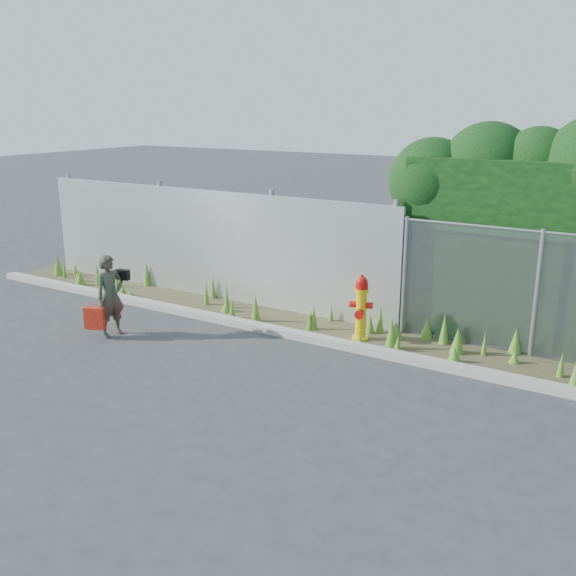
# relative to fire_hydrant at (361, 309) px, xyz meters

# --- Properties ---
(ground) EXTENTS (80.00, 80.00, 0.00)m
(ground) POSITION_rel_fire_hydrant_xyz_m (-0.59, -2.27, -0.56)
(ground) COLOR #333335
(ground) RESTS_ON ground
(curb) EXTENTS (16.00, 0.22, 0.12)m
(curb) POSITION_rel_fire_hydrant_xyz_m (-0.59, -0.47, -0.50)
(curb) COLOR gray
(curb) RESTS_ON ground
(weed_strip) EXTENTS (16.00, 1.33, 0.54)m
(weed_strip) POSITION_rel_fire_hydrant_xyz_m (-0.78, 0.16, -0.41)
(weed_strip) COLOR #423C25
(weed_strip) RESTS_ON ground
(corrugated_fence) EXTENTS (8.50, 0.21, 2.30)m
(corrugated_fence) POSITION_rel_fire_hydrant_xyz_m (-3.84, 0.73, 0.55)
(corrugated_fence) COLOR silver
(corrugated_fence) RESTS_ON ground
(fire_hydrant) EXTENTS (0.38, 0.34, 1.15)m
(fire_hydrant) POSITION_rel_fire_hydrant_xyz_m (0.00, 0.00, 0.00)
(fire_hydrant) COLOR #DEB20B
(fire_hydrant) RESTS_ON ground
(woman) EXTENTS (0.45, 0.58, 1.41)m
(woman) POSITION_rel_fire_hydrant_xyz_m (-3.76, -1.97, 0.15)
(woman) COLOR #0E5E3E
(woman) RESTS_ON ground
(red_tote_bag) EXTENTS (0.34, 0.13, 0.45)m
(red_tote_bag) POSITION_rel_fire_hydrant_xyz_m (-3.88, -2.25, -0.20)
(red_tote_bag) COLOR #B10A16
(black_shoulder_bag) EXTENTS (0.24, 0.10, 0.18)m
(black_shoulder_bag) POSITION_rel_fire_hydrant_xyz_m (-3.69, -1.72, 0.48)
(black_shoulder_bag) COLOR black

